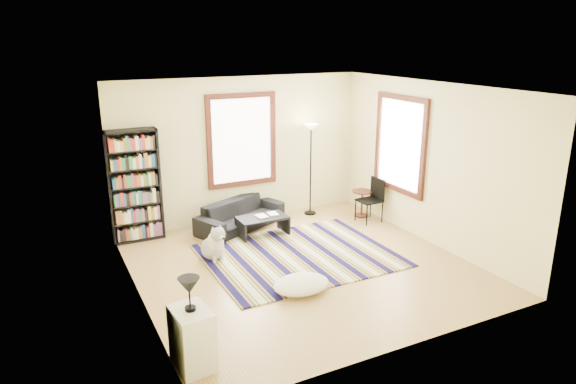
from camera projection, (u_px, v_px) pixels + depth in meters
name	position (u px, v px, depth m)	size (l,w,h in m)	color
floor	(302.00, 269.00, 8.18)	(5.00, 5.00, 0.10)	tan
ceiling	(304.00, 84.00, 7.34)	(5.00, 5.00, 0.10)	white
wall_back	(240.00, 150.00, 9.94)	(5.00, 0.10, 2.80)	#F7ECA6
wall_front	(414.00, 239.00, 5.58)	(5.00, 0.10, 2.80)	#F7ECA6
wall_left	(130.00, 206.00, 6.66)	(0.10, 5.00, 2.80)	#F7ECA6
wall_right	(433.00, 164.00, 8.86)	(0.10, 5.00, 2.80)	#F7ECA6
window_back	(242.00, 140.00, 9.81)	(1.20, 0.06, 1.60)	white
window_right	(400.00, 144.00, 9.45)	(0.06, 1.20, 1.60)	white
rug	(299.00, 255.00, 8.55)	(3.05, 2.44, 0.02)	#0E0B39
sofa	(240.00, 214.00, 9.74)	(0.70, 1.80, 0.53)	black
bookshelf	(134.00, 186.00, 8.96)	(0.90, 0.30, 2.00)	black
coffee_table	(263.00, 226.00, 9.38)	(0.90, 0.50, 0.36)	black
book_a	(257.00, 217.00, 9.28)	(0.24, 0.18, 0.02)	beige
book_b	(269.00, 214.00, 9.43)	(0.17, 0.23, 0.02)	beige
floor_cushion	(301.00, 284.00, 7.35)	(0.84, 0.63, 0.21)	silver
floor_lamp	(311.00, 170.00, 10.31)	(0.30, 0.30, 1.86)	black
side_table	(362.00, 203.00, 10.36)	(0.40, 0.40, 0.54)	#4C1C13
folding_chair	(369.00, 201.00, 10.02)	(0.42, 0.40, 0.86)	black
white_cabinet	(192.00, 339.00, 5.59)	(0.38, 0.50, 0.70)	white
table_lamp	(189.00, 294.00, 5.44)	(0.24, 0.24, 0.38)	black
dog	(212.00, 242.00, 8.37)	(0.43, 0.60, 0.60)	silver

